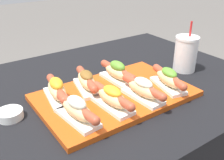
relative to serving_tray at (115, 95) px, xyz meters
The scene contains 11 objects.
patio_table 0.37m from the serving_tray, 80.66° to the left, with size 1.19×0.85×0.70m.
serving_tray is the anchor object (origin of this frame).
hot_dog_0 0.20m from the serving_tray, 159.21° to the right, with size 0.08×0.19×0.07m.
hot_dog_1 0.10m from the serving_tray, 131.17° to the right, with size 0.07×0.19×0.07m.
hot_dog_2 0.10m from the serving_tray, 56.73° to the right, with size 0.07×0.19×0.07m.
hot_dog_3 0.19m from the serving_tray, 22.19° to the right, with size 0.09×0.19×0.07m.
hot_dog_4 0.20m from the serving_tray, 158.32° to the left, with size 0.08×0.19×0.07m.
hot_dog_5 0.11m from the serving_tray, 130.90° to the left, with size 0.09×0.19×0.07m.
hot_dog_6 0.10m from the serving_tray, 50.11° to the left, with size 0.06×0.19×0.08m.
sauce_bowl 0.34m from the serving_tray, 166.56° to the left, with size 0.08×0.08×0.03m.
drink_cup 0.37m from the serving_tray, ahead, with size 0.09×0.09×0.20m.
Camera 1 is at (-0.46, -0.73, 1.15)m, focal length 42.00 mm.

